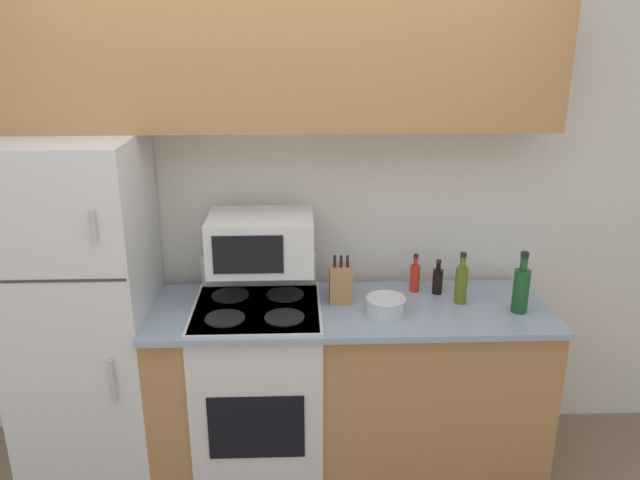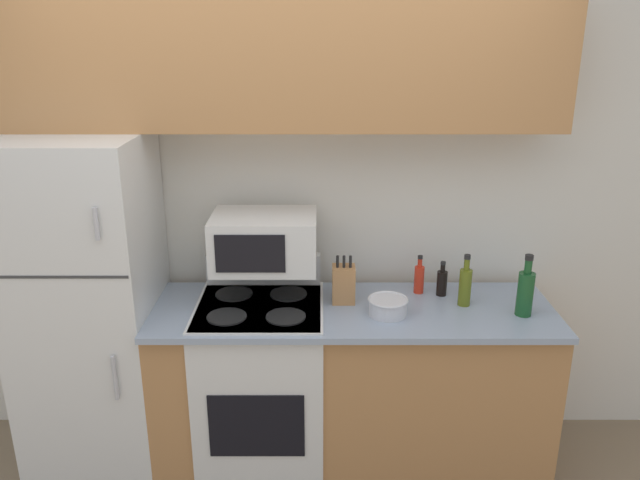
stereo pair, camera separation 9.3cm
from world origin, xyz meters
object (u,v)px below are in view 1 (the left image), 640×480
(microwave, at_px, (261,241))
(bottle_wine_green, at_px, (521,289))
(bottle_olive_oil, at_px, (461,283))
(knife_block, at_px, (341,283))
(refrigerator, at_px, (86,314))
(bowl, at_px, (386,305))
(stove, at_px, (260,386))
(bottle_hot_sauce, at_px, (415,277))
(bottle_soy_sauce, at_px, (438,280))

(microwave, distance_m, bottle_wine_green, 1.25)
(microwave, distance_m, bottle_olive_oil, 1.00)
(bottle_wine_green, bearing_deg, microwave, 171.39)
(knife_block, bearing_deg, refrigerator, -178.71)
(knife_block, relative_size, bottle_olive_oil, 0.94)
(microwave, height_order, bowl, microwave)
(refrigerator, xyz_separation_m, bowl, (1.45, -0.12, 0.08))
(stove, xyz_separation_m, bottle_hot_sauce, (0.80, 0.18, 0.51))
(bottle_soy_sauce, relative_size, bottle_olive_oil, 0.69)
(bowl, height_order, bottle_wine_green, bottle_wine_green)
(bowl, bearing_deg, refrigerator, 175.25)
(bottle_wine_green, height_order, bottle_olive_oil, bottle_wine_green)
(knife_block, bearing_deg, bottle_wine_green, -10.05)
(bottle_wine_green, bearing_deg, bottle_olive_oil, 156.60)
(stove, relative_size, microwave, 2.13)
(microwave, bearing_deg, bottle_soy_sauce, 2.76)
(bottle_wine_green, xyz_separation_m, bottle_olive_oil, (-0.26, 0.11, -0.02))
(bottle_wine_green, bearing_deg, knife_block, 169.95)
(bottle_olive_oil, bearing_deg, bottle_hot_sauce, 143.03)
(knife_block, xyz_separation_m, bottle_soy_sauce, (0.50, 0.08, -0.02))
(stove, relative_size, bottle_wine_green, 3.57)
(refrigerator, xyz_separation_m, bottle_hot_sauce, (1.63, 0.14, 0.12))
(stove, relative_size, bowl, 5.60)
(stove, xyz_separation_m, bottle_olive_oil, (1.00, 0.03, 0.53))
(refrigerator, relative_size, bottle_hot_sauce, 8.65)
(bowl, xyz_separation_m, bottle_hot_sauce, (0.18, 0.26, 0.03))
(stove, distance_m, bowl, 0.78)
(refrigerator, height_order, bottle_hot_sauce, refrigerator)
(stove, distance_m, microwave, 0.74)
(microwave, height_order, bottle_olive_oil, microwave)
(refrigerator, relative_size, bowl, 9.04)
(knife_block, height_order, bowl, knife_block)
(refrigerator, distance_m, knife_block, 1.25)
(bottle_wine_green, relative_size, bottle_olive_oil, 1.15)
(bottle_hot_sauce, bearing_deg, bottle_soy_sauce, -16.11)
(knife_block, bearing_deg, stove, -170.82)
(bottle_soy_sauce, xyz_separation_m, bottle_olive_oil, (0.09, -0.12, 0.03))
(bottle_soy_sauce, bearing_deg, knife_block, -170.97)
(bottle_wine_green, relative_size, bottle_hot_sauce, 1.50)
(bottle_soy_sauce, relative_size, bottle_wine_green, 0.60)
(bottle_olive_oil, bearing_deg, stove, -178.42)
(refrigerator, xyz_separation_m, bottle_olive_oil, (1.83, -0.01, 0.14))
(knife_block, xyz_separation_m, bottle_olive_oil, (0.59, -0.04, 0.01))
(microwave, relative_size, bottle_hot_sauce, 2.51)
(refrigerator, distance_m, bottle_hot_sauce, 1.64)
(bottle_hot_sauce, bearing_deg, bottle_olive_oil, -36.97)
(refrigerator, bearing_deg, bowl, -4.75)
(stove, height_order, knife_block, knife_block)
(knife_block, height_order, bottle_hot_sauce, knife_block)
(refrigerator, distance_m, stove, 0.92)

